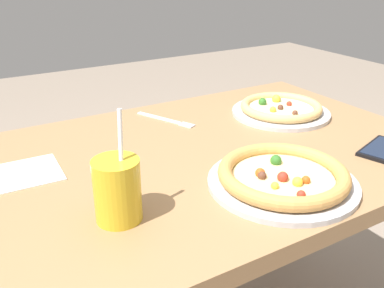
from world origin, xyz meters
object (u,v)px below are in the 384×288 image
fork (168,120)px  pizza_far (281,109)px  pizza_near (283,177)px  cell_phone (382,149)px  drink_cup_colored (117,190)px

fork → pizza_far: bearing=-21.5°
pizza_far → fork: pizza_far is taller
pizza_near → pizza_far: bearing=49.1°
pizza_near → fork: pizza_near is taller
pizza_far → cell_phone: size_ratio=1.77×
pizza_near → pizza_far: (0.29, 0.33, -0.00)m
pizza_near → cell_phone: bearing=1.2°
pizza_far → fork: bearing=158.5°
pizza_far → cell_phone: 0.33m
pizza_far → drink_cup_colored: 0.69m
pizza_near → drink_cup_colored: 0.35m
pizza_near → fork: bearing=93.7°
pizza_near → drink_cup_colored: bearing=170.3°
cell_phone → drink_cup_colored: bearing=175.6°
pizza_near → pizza_far: size_ratio=1.07×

